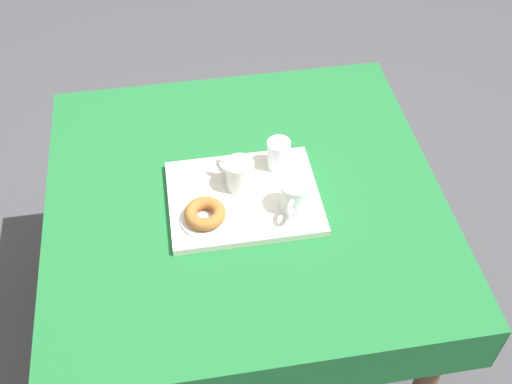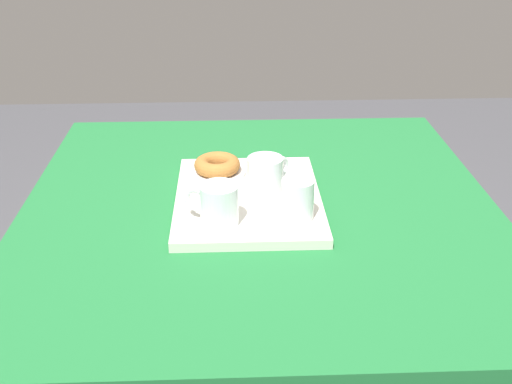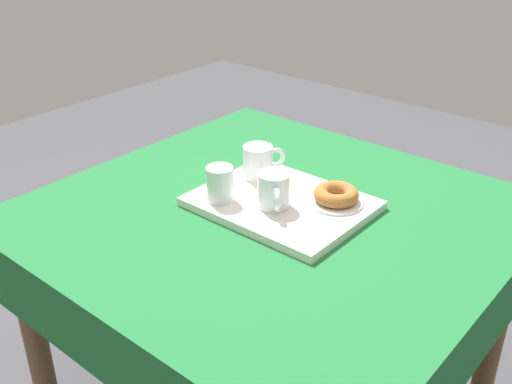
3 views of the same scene
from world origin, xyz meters
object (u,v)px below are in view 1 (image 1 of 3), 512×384
tea_mug_left (239,175)px  donut_plate_left (205,219)px  water_glass_near (278,155)px  serving_tray (244,198)px  tea_mug_right (295,197)px  sugar_donut_left (205,214)px  dining_table (245,215)px

tea_mug_left → donut_plate_left: size_ratio=0.77×
tea_mug_left → water_glass_near: 0.14m
serving_tray → tea_mug_right: bearing=-26.5°
serving_tray → tea_mug_left: bearing=98.8°
tea_mug_left → tea_mug_right: size_ratio=0.89×
water_glass_near → sugar_donut_left: water_glass_near is taller
dining_table → tea_mug_right: size_ratio=9.57×
donut_plate_left → tea_mug_left: bearing=45.9°
dining_table → serving_tray: serving_tray is taller
serving_tray → sugar_donut_left: size_ratio=3.74×
dining_table → sugar_donut_left: sugar_donut_left is taller
tea_mug_right → sugar_donut_left: size_ratio=1.04×
serving_tray → tea_mug_right: tea_mug_right is taller
sugar_donut_left → serving_tray: bearing=31.8°
tea_mug_left → donut_plate_left: bearing=-134.1°
tea_mug_left → tea_mug_right: same height
serving_tray → dining_table: bearing=78.6°
tea_mug_left → donut_plate_left: 0.16m
serving_tray → water_glass_near: (0.12, 0.10, 0.05)m
tea_mug_right → donut_plate_left: (-0.24, -0.01, -0.04)m
water_glass_near → sugar_donut_left: size_ratio=0.80×
tea_mug_right → donut_plate_left: tea_mug_right is taller
serving_tray → water_glass_near: size_ratio=4.66×
dining_table → sugar_donut_left: (-0.12, -0.10, 0.14)m
tea_mug_right → water_glass_near: bearing=94.7°
water_glass_near → sugar_donut_left: bearing=-143.4°
donut_plate_left → tea_mug_right: bearing=1.4°
dining_table → serving_tray: (-0.01, -0.03, 0.11)m
tea_mug_left → sugar_donut_left: tea_mug_left is taller
donut_plate_left → sugar_donut_left: size_ratio=1.22×
serving_tray → tea_mug_right: 0.15m
donut_plate_left → sugar_donut_left: sugar_donut_left is taller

